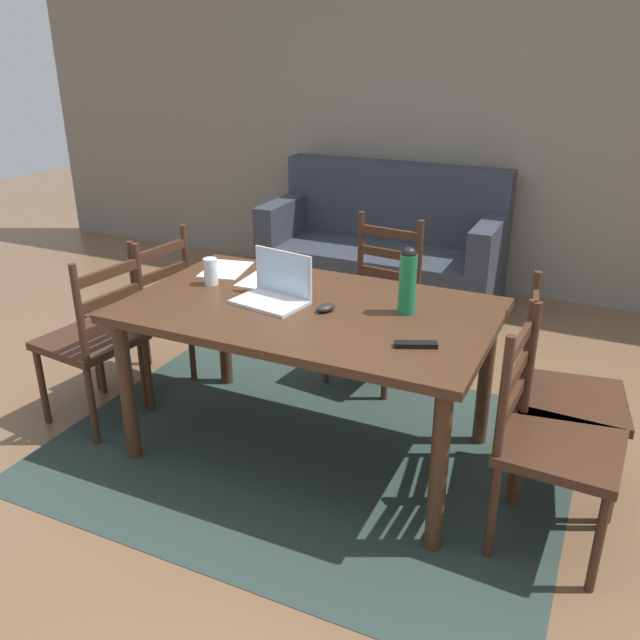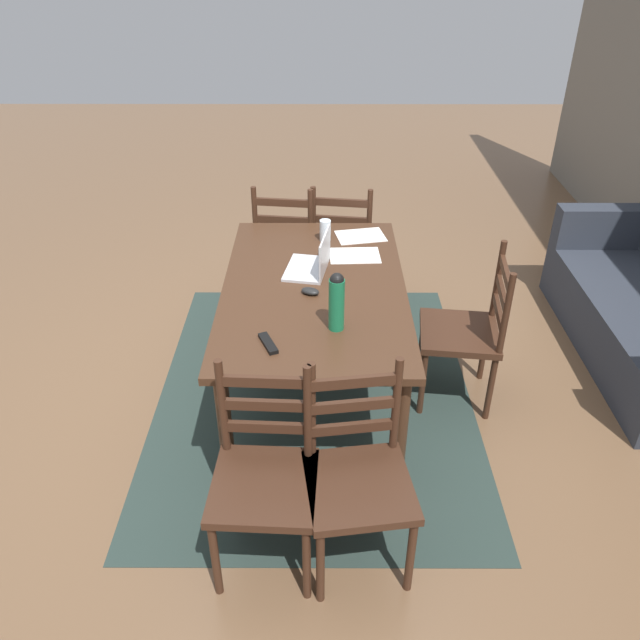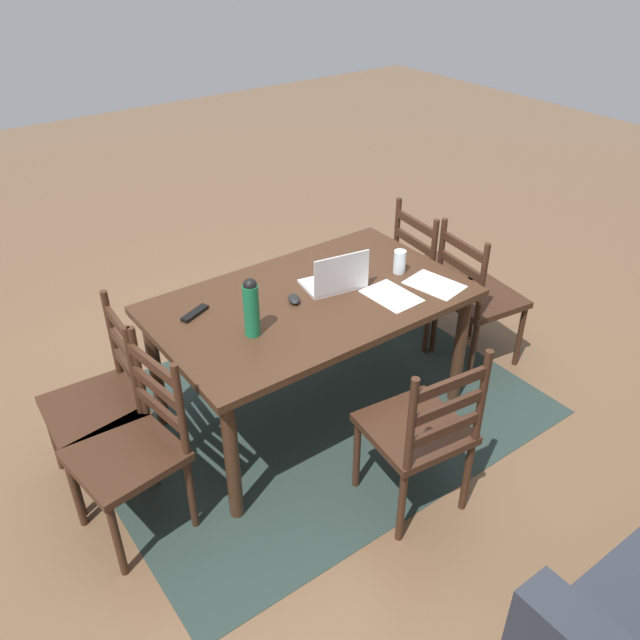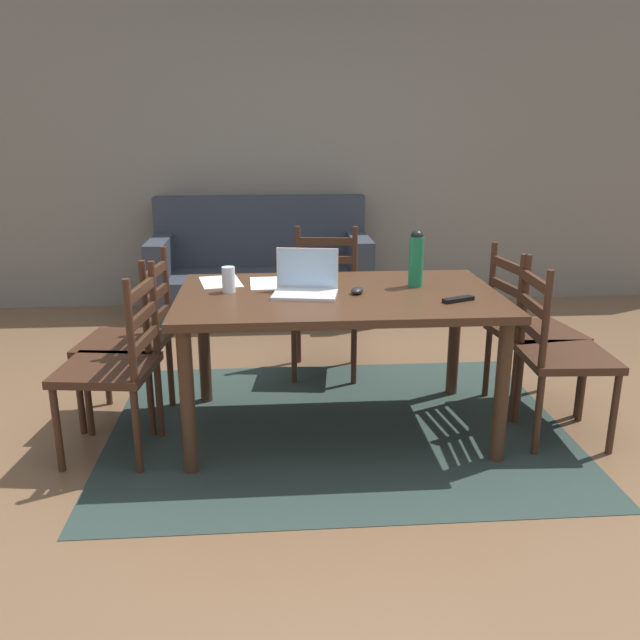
% 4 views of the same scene
% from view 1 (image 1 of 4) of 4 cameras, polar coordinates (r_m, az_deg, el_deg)
% --- Properties ---
extents(ground_plane, '(14.00, 14.00, 0.00)m').
position_cam_1_polar(ground_plane, '(3.37, -0.87, -10.93)').
color(ground_plane, brown).
extents(area_rug, '(2.45, 1.88, 0.01)m').
position_cam_1_polar(area_rug, '(3.37, -0.87, -10.88)').
color(area_rug, '#283833').
rests_on(area_rug, ground).
extents(wall_back, '(8.00, 0.12, 2.70)m').
position_cam_1_polar(wall_back, '(5.39, 12.20, 16.81)').
color(wall_back, slate).
rests_on(wall_back, ground).
extents(dining_table, '(1.66, 1.00, 0.76)m').
position_cam_1_polar(dining_table, '(3.05, -0.94, -0.35)').
color(dining_table, '#422819').
rests_on(dining_table, ground).
extents(chair_far_head, '(0.49, 0.49, 0.95)m').
position_cam_1_polar(chair_far_head, '(3.87, 4.76, 1.38)').
color(chair_far_head, '#3D2316').
rests_on(chair_far_head, ground).
extents(chair_right_far, '(0.50, 0.50, 0.95)m').
position_cam_1_polar(chair_right_far, '(3.06, 20.07, -6.16)').
color(chair_right_far, '#3D2316').
rests_on(chair_right_far, ground).
extents(chair_left_far, '(0.50, 0.50, 0.95)m').
position_cam_1_polar(chair_left_far, '(3.85, -14.76, 0.58)').
color(chair_left_far, '#3D2316').
rests_on(chair_left_far, ground).
extents(chair_right_near, '(0.46, 0.46, 0.95)m').
position_cam_1_polar(chair_right_near, '(2.72, 19.15, -9.87)').
color(chair_right_near, '#3D2316').
rests_on(chair_right_near, ground).
extents(chair_left_near, '(0.49, 0.49, 0.95)m').
position_cam_1_polar(chair_left_near, '(3.59, -18.71, -1.63)').
color(chair_left_near, '#3D2316').
rests_on(chair_left_near, ground).
extents(couch, '(1.80, 0.80, 1.00)m').
position_cam_1_polar(couch, '(5.25, 5.52, 5.95)').
color(couch, '#2D333D').
rests_on(couch, ground).
extents(laptop, '(0.35, 0.27, 0.23)m').
position_cam_1_polar(laptop, '(3.07, -3.82, 2.67)').
color(laptop, silver).
rests_on(laptop, dining_table).
extents(water_bottle, '(0.08, 0.08, 0.30)m').
position_cam_1_polar(water_bottle, '(2.91, 7.53, 3.48)').
color(water_bottle, '#197247').
rests_on(water_bottle, dining_table).
extents(drinking_glass, '(0.07, 0.07, 0.13)m').
position_cam_1_polar(drinking_glass, '(3.31, -9.36, 4.13)').
color(drinking_glass, silver).
rests_on(drinking_glass, dining_table).
extents(computer_mouse, '(0.09, 0.12, 0.03)m').
position_cam_1_polar(computer_mouse, '(2.96, 0.50, 1.07)').
color(computer_mouse, black).
rests_on(computer_mouse, dining_table).
extents(tv_remote, '(0.17, 0.11, 0.02)m').
position_cam_1_polar(tv_remote, '(2.64, 8.21, -2.10)').
color(tv_remote, black).
rests_on(tv_remote, dining_table).
extents(paper_stack_left, '(0.26, 0.33, 0.00)m').
position_cam_1_polar(paper_stack_left, '(3.54, -8.08, 4.33)').
color(paper_stack_left, white).
rests_on(paper_stack_left, dining_table).
extents(paper_stack_right, '(0.22, 0.30, 0.00)m').
position_cam_1_polar(paper_stack_right, '(3.37, -4.65, 3.50)').
color(paper_stack_right, white).
rests_on(paper_stack_right, dining_table).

